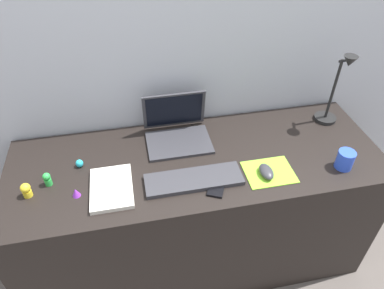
{
  "coord_description": "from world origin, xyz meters",
  "views": [
    {
      "loc": [
        -0.26,
        -1.15,
        1.81
      ],
      "look_at": [
        -0.03,
        0.0,
        0.83
      ],
      "focal_mm": 32.95,
      "sensor_mm": 36.0,
      "label": 1
    }
  ],
  "objects": [
    {
      "name": "toy_figurine_cyan",
      "position": [
        -0.52,
        0.06,
        0.76
      ],
      "size": [
        0.03,
        0.03,
        0.04
      ],
      "primitive_type": "ellipsoid",
      "color": "#28B7CC",
      "rests_on": "desk"
    },
    {
      "name": "desk_lamp",
      "position": [
        0.71,
        0.14,
        0.92
      ],
      "size": [
        0.11,
        0.14,
        0.38
      ],
      "color": "black",
      "rests_on": "desk"
    },
    {
      "name": "desk",
      "position": [
        0.0,
        0.0,
        0.37
      ],
      "size": [
        1.7,
        0.61,
        0.74
      ],
      "primitive_type": "cube",
      "color": "black",
      "rests_on": "ground_plane"
    },
    {
      "name": "ground_plane",
      "position": [
        0.0,
        0.0,
        0.0
      ],
      "size": [
        6.0,
        6.0,
        0.0
      ],
      "primitive_type": "plane",
      "color": "#59514C"
    },
    {
      "name": "cell_phone",
      "position": [
        0.04,
        -0.18,
        0.74
      ],
      "size": [
        0.11,
        0.14,
        0.01
      ],
      "primitive_type": "cube",
      "rotation": [
        0.0,
        0.0,
        -0.44
      ],
      "color": "black",
      "rests_on": "desk"
    },
    {
      "name": "back_wall",
      "position": [
        0.0,
        0.34,
        0.71
      ],
      "size": [
        2.9,
        0.05,
        1.42
      ],
      "primitive_type": "cube",
      "color": "#B2B7C1",
      "rests_on": "ground_plane"
    },
    {
      "name": "toy_figurine_green",
      "position": [
        -0.64,
        -0.03,
        0.77
      ],
      "size": [
        0.03,
        0.03,
        0.06
      ],
      "color": "green",
      "rests_on": "desk"
    },
    {
      "name": "keyboard",
      "position": [
        -0.05,
        -0.13,
        0.75
      ],
      "size": [
        0.41,
        0.13,
        0.02
      ],
      "primitive_type": "cube",
      "color": "#333338",
      "rests_on": "desk"
    },
    {
      "name": "toy_figurine_yellow",
      "position": [
        -0.72,
        -0.08,
        0.77
      ],
      "size": [
        0.04,
        0.04,
        0.06
      ],
      "color": "yellow",
      "rests_on": "desk"
    },
    {
      "name": "mousepad",
      "position": [
        0.28,
        -0.15,
        0.74
      ],
      "size": [
        0.21,
        0.17,
        0.0
      ],
      "primitive_type": "cube",
      "color": "#8CDB33",
      "rests_on": "desk"
    },
    {
      "name": "toy_figurine_purple",
      "position": [
        -0.52,
        -0.12,
        0.76
      ],
      "size": [
        0.03,
        0.03,
        0.04
      ],
      "primitive_type": "cone",
      "color": "purple",
      "rests_on": "desk"
    },
    {
      "name": "laptop",
      "position": [
        -0.06,
        0.18,
        0.79
      ],
      "size": [
        0.3,
        0.25,
        0.21
      ],
      "color": "#333338",
      "rests_on": "desk"
    },
    {
      "name": "mouse",
      "position": [
        0.27,
        -0.16,
        0.76
      ],
      "size": [
        0.06,
        0.1,
        0.03
      ],
      "primitive_type": "ellipsoid",
      "color": "#333338",
      "rests_on": "mousepad"
    },
    {
      "name": "notebook_pad",
      "position": [
        -0.39,
        -0.11,
        0.75
      ],
      "size": [
        0.17,
        0.24,
        0.02
      ],
      "primitive_type": "cube",
      "rotation": [
        0.0,
        0.0,
        0.0
      ],
      "color": "silver",
      "rests_on": "desk"
    },
    {
      "name": "coffee_mug",
      "position": [
        0.61,
        -0.18,
        0.78
      ],
      "size": [
        0.07,
        0.07,
        0.09
      ],
      "primitive_type": "cylinder",
      "color": "blue",
      "rests_on": "desk"
    }
  ]
}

